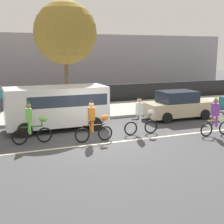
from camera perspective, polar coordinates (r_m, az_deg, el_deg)
ground_plane at (r=14.00m, az=-2.52°, el=-5.23°), size 80.00×80.00×0.00m
road_centre_line at (r=13.55m, az=-1.83°, el=-5.77°), size 36.00×0.14×0.01m
sidewalk_curb at (r=20.08m, az=-8.57°, el=-0.10°), size 60.00×5.00×0.15m
fence_line at (r=22.77m, az=-10.26°, el=2.76°), size 40.00×0.08×1.40m
building_backdrop at (r=31.84m, az=-6.40°, el=8.80°), size 28.00×8.00×5.38m
parade_cyclist_lime at (r=13.77m, az=-14.42°, el=-2.24°), size 1.72×0.50×1.92m
parade_cyclist_orange at (r=13.64m, az=-3.30°, el=-2.02°), size 1.72×0.50×1.92m
parade_cyclist_zebra at (r=14.87m, az=5.39°, el=-0.96°), size 1.72×0.50×1.92m
parade_cyclist_purple at (r=15.40m, az=18.60°, el=-1.07°), size 1.72×0.50×1.92m
parked_van_white at (r=15.95m, az=-9.86°, el=1.36°), size 5.00×2.22×2.18m
parked_car_beige at (r=18.78m, az=11.94°, el=1.19°), size 4.10×1.92×1.64m
street_tree_near_lamp at (r=19.93m, az=-8.54°, el=14.15°), size 3.89×3.89×6.84m
pedestrian_onlooker at (r=20.86m, az=-19.65°, el=2.40°), size 0.32×0.20×1.62m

